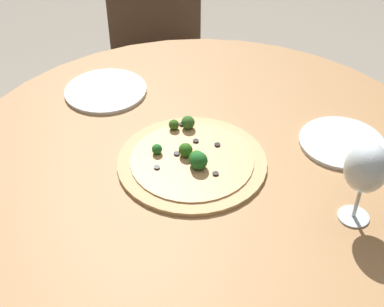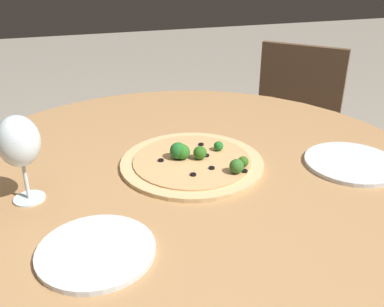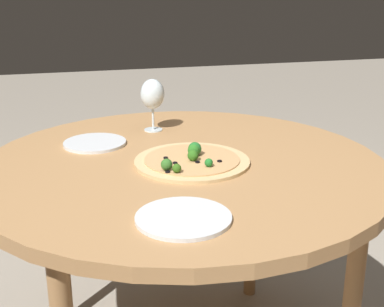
{
  "view_description": "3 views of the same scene",
  "coord_description": "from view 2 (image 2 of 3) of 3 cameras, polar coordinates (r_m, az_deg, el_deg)",
  "views": [
    {
      "loc": [
        -0.52,
        0.8,
        1.56
      ],
      "look_at": [
        0.02,
        0.02,
        0.79
      ],
      "focal_mm": 50.0,
      "sensor_mm": 36.0,
      "label": 1
    },
    {
      "loc": [
        -0.25,
        -0.85,
        1.24
      ],
      "look_at": [
        0.02,
        0.02,
        0.79
      ],
      "focal_mm": 40.0,
      "sensor_mm": 36.0,
      "label": 2
    },
    {
      "loc": [
        1.47,
        -0.35,
        1.3
      ],
      "look_at": [
        0.02,
        0.02,
        0.79
      ],
      "focal_mm": 50.0,
      "sensor_mm": 36.0,
      "label": 3
    }
  ],
  "objects": [
    {
      "name": "plate_near",
      "position": [
        1.1,
        20.53,
        -1.18
      ],
      "size": [
        0.22,
        0.22,
        0.01
      ],
      "color": "silver",
      "rests_on": "dining_table"
    },
    {
      "name": "pizza",
      "position": [
        1.03,
        0.13,
        -1.04
      ],
      "size": [
        0.35,
        0.35,
        0.05
      ],
      "color": "tan",
      "rests_on": "dining_table"
    },
    {
      "name": "wine_glass",
      "position": [
        0.9,
        -22.12,
        1.34
      ],
      "size": [
        0.08,
        0.08,
        0.19
      ],
      "color": "silver",
      "rests_on": "dining_table"
    },
    {
      "name": "dining_table",
      "position": [
        1.04,
        -0.69,
        -5.28
      ],
      "size": [
        1.23,
        1.23,
        0.76
      ],
      "color": "#A87A4C",
      "rests_on": "ground_plane"
    },
    {
      "name": "plate_far",
      "position": [
        0.77,
        -12.66,
        -12.54
      ],
      "size": [
        0.21,
        0.21,
        0.01
      ],
      "color": "silver",
      "rests_on": "dining_table"
    },
    {
      "name": "chair_2",
      "position": [
        1.98,
        12.8,
        2.56
      ],
      "size": [
        0.57,
        0.57,
        0.85
      ],
      "rotation": [
        0.0,
        0.0,
        -0.77
      ],
      "color": "brown",
      "rests_on": "ground_plane"
    }
  ]
}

